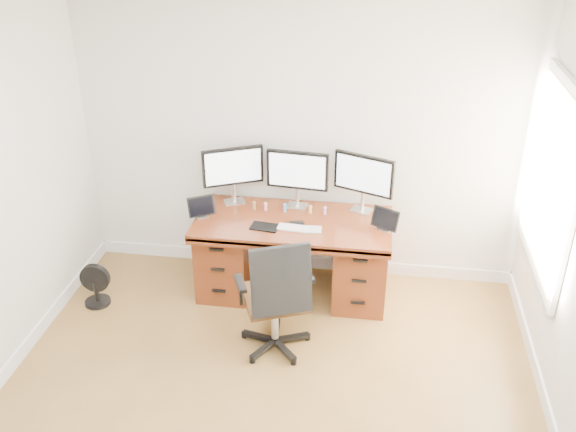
# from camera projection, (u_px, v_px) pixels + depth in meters

# --- Properties ---
(back_wall) EXTENTS (4.00, 0.10, 2.70)m
(back_wall) POSITION_uv_depth(u_px,v_px,m) (300.00, 137.00, 5.66)
(back_wall) COLOR silver
(back_wall) RESTS_ON ground
(desk) EXTENTS (1.70, 0.80, 0.75)m
(desk) POSITION_uv_depth(u_px,v_px,m) (293.00, 253.00, 5.73)
(desk) COLOR #5C2712
(desk) RESTS_ON ground
(office_chair) EXTENTS (0.72, 0.72, 1.04)m
(office_chair) POSITION_uv_depth(u_px,v_px,m) (276.00, 315.00, 5.03)
(office_chair) COLOR black
(office_chair) RESTS_ON ground
(floor_fan) EXTENTS (0.27, 0.23, 0.39)m
(floor_fan) POSITION_uv_depth(u_px,v_px,m) (95.00, 286.00, 5.65)
(floor_fan) COLOR black
(floor_fan) RESTS_ON ground
(monitor_left) EXTENTS (0.51, 0.27, 0.53)m
(monitor_left) POSITION_uv_depth(u_px,v_px,m) (233.00, 168.00, 5.70)
(monitor_left) COLOR silver
(monitor_left) RESTS_ON desk
(monitor_center) EXTENTS (0.55, 0.16, 0.53)m
(monitor_center) POSITION_uv_depth(u_px,v_px,m) (297.00, 172.00, 5.62)
(monitor_center) COLOR silver
(monitor_center) RESTS_ON desk
(monitor_right) EXTENTS (0.52, 0.24, 0.53)m
(monitor_right) POSITION_uv_depth(u_px,v_px,m) (364.00, 176.00, 5.55)
(monitor_right) COLOR silver
(monitor_right) RESTS_ON desk
(tablet_left) EXTENTS (0.24, 0.18, 0.19)m
(tablet_left) POSITION_uv_depth(u_px,v_px,m) (201.00, 208.00, 5.56)
(tablet_left) COLOR silver
(tablet_left) RESTS_ON desk
(tablet_right) EXTENTS (0.24, 0.17, 0.19)m
(tablet_right) POSITION_uv_depth(u_px,v_px,m) (385.00, 221.00, 5.36)
(tablet_right) COLOR silver
(tablet_right) RESTS_ON desk
(keyboard) EXTENTS (0.27, 0.13, 0.01)m
(keyboard) POSITION_uv_depth(u_px,v_px,m) (293.00, 228.00, 5.41)
(keyboard) COLOR white
(keyboard) RESTS_ON desk
(trackpad) EXTENTS (0.13, 0.13, 0.01)m
(trackpad) POSITION_uv_depth(u_px,v_px,m) (314.00, 230.00, 5.39)
(trackpad) COLOR silver
(trackpad) RESTS_ON desk
(drawing_tablet) EXTENTS (0.25, 0.18, 0.01)m
(drawing_tablet) POSITION_uv_depth(u_px,v_px,m) (265.00, 227.00, 5.43)
(drawing_tablet) COLOR black
(drawing_tablet) RESTS_ON desk
(phone) EXTENTS (0.14, 0.09, 0.01)m
(phone) POSITION_uv_depth(u_px,v_px,m) (297.00, 223.00, 5.49)
(phone) COLOR black
(phone) RESTS_ON desk
(figurine_brown) EXTENTS (0.03, 0.03, 0.08)m
(figurine_brown) POSITION_uv_depth(u_px,v_px,m) (254.00, 205.00, 5.70)
(figurine_brown) COLOR olive
(figurine_brown) RESTS_ON desk
(figurine_pink) EXTENTS (0.03, 0.03, 0.08)m
(figurine_pink) POSITION_uv_depth(u_px,v_px,m) (266.00, 206.00, 5.69)
(figurine_pink) COLOR #EC6683
(figurine_pink) RESTS_ON desk
(figurine_blue) EXTENTS (0.03, 0.03, 0.08)m
(figurine_blue) POSITION_uv_depth(u_px,v_px,m) (285.00, 207.00, 5.67)
(figurine_blue) COLOR #568DE2
(figurine_blue) RESTS_ON desk
(figurine_yellow) EXTENTS (0.03, 0.03, 0.08)m
(figurine_yellow) POSITION_uv_depth(u_px,v_px,m) (310.00, 209.00, 5.64)
(figurine_yellow) COLOR #D6A955
(figurine_yellow) RESTS_ON desk
(figurine_purple) EXTENTS (0.03, 0.03, 0.08)m
(figurine_purple) POSITION_uv_depth(u_px,v_px,m) (325.00, 210.00, 5.62)
(figurine_purple) COLOR #AF6FD2
(figurine_purple) RESTS_ON desk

